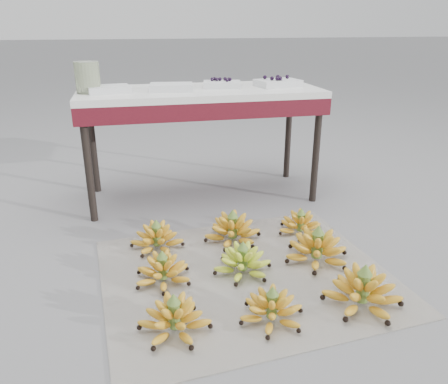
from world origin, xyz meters
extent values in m
plane|color=slate|center=(0.00, 0.00, 0.00)|extent=(60.00, 60.00, 0.00)
cube|color=silver|center=(0.11, -0.01, 0.00)|extent=(1.34, 1.16, 0.01)
ellipsoid|color=gold|center=(-0.24, -0.32, 0.05)|extent=(0.34, 0.34, 0.08)
ellipsoid|color=gold|center=(-0.24, -0.32, 0.08)|extent=(0.24, 0.24, 0.06)
ellipsoid|color=gold|center=(-0.24, -0.32, 0.11)|extent=(0.16, 0.16, 0.05)
cylinder|color=#58792E|center=(-0.24, -0.32, 0.08)|extent=(0.04, 0.04, 0.11)
cone|color=#58792E|center=(-0.24, -0.32, 0.15)|extent=(0.05, 0.05, 0.04)
ellipsoid|color=gold|center=(0.12, -0.34, 0.04)|extent=(0.31, 0.31, 0.07)
ellipsoid|color=gold|center=(0.12, -0.34, 0.07)|extent=(0.22, 0.22, 0.06)
ellipsoid|color=gold|center=(0.12, -0.34, 0.11)|extent=(0.14, 0.14, 0.05)
cylinder|color=#58792E|center=(0.12, -0.34, 0.07)|extent=(0.04, 0.04, 0.10)
cone|color=#58792E|center=(0.12, -0.34, 0.14)|extent=(0.05, 0.05, 0.04)
ellipsoid|color=gold|center=(0.50, -0.33, 0.05)|extent=(0.36, 0.36, 0.09)
ellipsoid|color=gold|center=(0.50, -0.33, 0.09)|extent=(0.26, 0.26, 0.07)
ellipsoid|color=gold|center=(0.50, -0.33, 0.13)|extent=(0.17, 0.17, 0.06)
cylinder|color=#58792E|center=(0.50, -0.33, 0.09)|extent=(0.05, 0.05, 0.13)
cone|color=#58792E|center=(0.50, -0.33, 0.17)|extent=(0.06, 0.06, 0.05)
ellipsoid|color=gold|center=(-0.25, 0.02, 0.04)|extent=(0.27, 0.27, 0.07)
ellipsoid|color=gold|center=(-0.25, 0.02, 0.08)|extent=(0.19, 0.19, 0.06)
ellipsoid|color=gold|center=(-0.25, 0.02, 0.11)|extent=(0.12, 0.12, 0.05)
cylinder|color=#58792E|center=(-0.25, 0.02, 0.08)|extent=(0.04, 0.04, 0.10)
cone|color=#58792E|center=(-0.25, 0.02, 0.14)|extent=(0.05, 0.05, 0.04)
ellipsoid|color=#96BD2C|center=(0.10, 0.01, 0.04)|extent=(0.33, 0.33, 0.08)
ellipsoid|color=#96BD2C|center=(0.10, 0.01, 0.08)|extent=(0.23, 0.23, 0.06)
ellipsoid|color=#96BD2C|center=(0.10, 0.01, 0.11)|extent=(0.15, 0.15, 0.05)
cylinder|color=#58792E|center=(0.10, 0.01, 0.08)|extent=(0.04, 0.04, 0.11)
cone|color=#58792E|center=(0.10, 0.01, 0.15)|extent=(0.05, 0.05, 0.04)
ellipsoid|color=gold|center=(0.47, 0.03, 0.05)|extent=(0.31, 0.31, 0.09)
ellipsoid|color=gold|center=(0.47, 0.03, 0.09)|extent=(0.22, 0.22, 0.07)
ellipsoid|color=gold|center=(0.47, 0.03, 0.13)|extent=(0.14, 0.14, 0.06)
cylinder|color=#58792E|center=(0.47, 0.03, 0.09)|extent=(0.05, 0.05, 0.12)
cone|color=#58792E|center=(0.47, 0.03, 0.17)|extent=(0.06, 0.06, 0.05)
ellipsoid|color=gold|center=(-0.25, 0.33, 0.04)|extent=(0.32, 0.32, 0.08)
ellipsoid|color=gold|center=(-0.25, 0.33, 0.08)|extent=(0.22, 0.22, 0.06)
ellipsoid|color=gold|center=(-0.25, 0.33, 0.11)|extent=(0.15, 0.15, 0.05)
cylinder|color=#58792E|center=(-0.25, 0.33, 0.08)|extent=(0.04, 0.04, 0.11)
cone|color=#58792E|center=(-0.25, 0.33, 0.14)|extent=(0.05, 0.05, 0.04)
ellipsoid|color=gold|center=(0.13, 0.32, 0.05)|extent=(0.30, 0.30, 0.09)
ellipsoid|color=gold|center=(0.13, 0.32, 0.09)|extent=(0.21, 0.21, 0.06)
ellipsoid|color=gold|center=(0.13, 0.32, 0.12)|extent=(0.14, 0.14, 0.05)
cylinder|color=#58792E|center=(0.13, 0.32, 0.09)|extent=(0.05, 0.05, 0.12)
cone|color=#58792E|center=(0.13, 0.32, 0.16)|extent=(0.06, 0.06, 0.04)
ellipsoid|color=gold|center=(0.51, 0.32, 0.04)|extent=(0.25, 0.25, 0.07)
ellipsoid|color=gold|center=(0.51, 0.32, 0.07)|extent=(0.17, 0.17, 0.05)
ellipsoid|color=gold|center=(0.51, 0.32, 0.10)|extent=(0.11, 0.11, 0.04)
cylinder|color=#58792E|center=(0.51, 0.32, 0.07)|extent=(0.04, 0.04, 0.10)
cone|color=#58792E|center=(0.51, 0.32, 0.13)|extent=(0.05, 0.05, 0.04)
cylinder|color=black|center=(-0.58, 0.75, 0.33)|extent=(0.04, 0.04, 0.65)
cylinder|color=black|center=(0.76, 0.75, 0.33)|extent=(0.04, 0.04, 0.65)
cylinder|color=black|center=(-0.58, 1.23, 0.33)|extent=(0.04, 0.04, 0.65)
cylinder|color=black|center=(0.76, 1.23, 0.33)|extent=(0.04, 0.04, 0.65)
cube|color=maroon|center=(0.09, 0.99, 0.60)|extent=(1.44, 0.58, 0.10)
cube|color=white|center=(0.09, 0.99, 0.67)|extent=(1.44, 0.58, 0.04)
cube|color=silver|center=(-0.44, 0.96, 0.71)|extent=(0.25, 0.20, 0.04)
cube|color=silver|center=(-0.08, 0.95, 0.71)|extent=(0.27, 0.21, 0.04)
cube|color=silver|center=(0.23, 1.02, 0.71)|extent=(0.25, 0.20, 0.04)
sphere|color=black|center=(0.26, 0.99, 0.74)|extent=(0.02, 0.02, 0.02)
sphere|color=black|center=(0.26, 1.04, 0.74)|extent=(0.02, 0.02, 0.02)
sphere|color=black|center=(0.20, 1.04, 0.74)|extent=(0.02, 0.02, 0.02)
sphere|color=black|center=(0.23, 1.04, 0.74)|extent=(0.02, 0.02, 0.02)
sphere|color=black|center=(0.28, 1.02, 0.74)|extent=(0.02, 0.02, 0.02)
sphere|color=black|center=(0.18, 1.04, 0.74)|extent=(0.02, 0.02, 0.02)
sphere|color=black|center=(0.28, 1.02, 0.74)|extent=(0.02, 0.02, 0.02)
sphere|color=black|center=(0.20, 1.06, 0.74)|extent=(0.02, 0.02, 0.02)
cube|color=silver|center=(0.58, 0.99, 0.71)|extent=(0.28, 0.23, 0.04)
sphere|color=black|center=(0.59, 1.03, 0.74)|extent=(0.02, 0.02, 0.02)
sphere|color=black|center=(0.65, 1.02, 0.74)|extent=(0.02, 0.02, 0.02)
sphere|color=black|center=(0.51, 1.02, 0.74)|extent=(0.02, 0.02, 0.02)
sphere|color=black|center=(0.58, 0.96, 0.74)|extent=(0.02, 0.02, 0.02)
sphere|color=black|center=(0.58, 0.95, 0.74)|extent=(0.02, 0.02, 0.02)
sphere|color=black|center=(0.56, 0.94, 0.74)|extent=(0.02, 0.02, 0.02)
sphere|color=black|center=(0.58, 0.93, 0.74)|extent=(0.02, 0.02, 0.02)
sphere|color=black|center=(0.53, 0.96, 0.74)|extent=(0.02, 0.02, 0.02)
cylinder|color=beige|center=(-0.55, 0.97, 0.78)|extent=(0.18, 0.18, 0.17)
camera|label=1|loc=(-0.36, -1.64, 1.06)|focal=35.00mm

